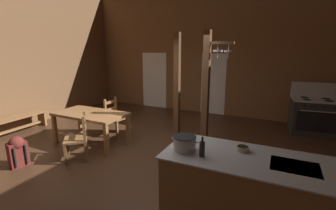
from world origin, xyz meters
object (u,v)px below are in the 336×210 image
Objects in this scene: dining_table at (91,116)px; ladderback_chair_near_window at (115,117)px; mixing_bowl_on_counter at (243,149)px; ladderback_chair_by_post at (78,138)px; kitchen_island at (248,192)px; backpack at (17,151)px; bottle_tall_on_counter at (202,149)px; stove_range at (314,116)px; stockpot_on_counter at (185,143)px; bench_along_left_wall at (17,122)px.

ladderback_chair_near_window is at bearing 80.44° from dining_table.
ladderback_chair_by_post is at bearing 175.54° from mixing_bowl_on_counter.
ladderback_chair_near_window reaches higher than kitchen_island.
ladderback_chair_near_window is 1.59× the size of backpack.
bottle_tall_on_counter is at bearing -24.15° from dining_table.
stove_range is 5.14× the size of bottle_tall_on_counter.
kitchen_island is at bearing -52.60° from mixing_bowl_on_counter.
stockpot_on_counter is 0.76m from mixing_bowl_on_counter.
ladderback_chair_near_window is at bearing 143.40° from stockpot_on_counter.
kitchen_island is at bearing -7.26° from ladderback_chair_by_post.
kitchen_island reaches higher than backpack.
dining_table is 1.80× the size of ladderback_chair_by_post.
kitchen_island is at bearing -104.41° from stove_range.
mixing_bowl_on_counter is (5.90, -0.69, 0.64)m from bench_along_left_wall.
ladderback_chair_near_window is (-4.74, -2.30, -0.03)m from stove_range.
backpack is (-0.56, -2.26, -0.14)m from ladderback_chair_near_window.
backpack is (-5.30, -4.57, -0.17)m from stove_range.
kitchen_island is 5.78× the size of stockpot_on_counter.
bench_along_left_wall is (-7.13, -3.40, -0.17)m from stove_range.
stove_range reaches higher than backpack.
ladderback_chair_by_post reaches higher than dining_table.
dining_table is 0.78m from ladderback_chair_near_window.
stockpot_on_counter is at bearing -12.29° from ladderback_chair_by_post.
stockpot_on_counter reaches higher than backpack.
mixing_bowl_on_counter is at bearing 42.32° from bottle_tall_on_counter.
stockpot_on_counter is (-1.93, -4.39, 0.53)m from stove_range.
dining_table is at bearing 155.85° from bottle_tall_on_counter.
kitchen_island is 3.96m from dining_table.
ladderback_chair_by_post is 3.70× the size of bottle_tall_on_counter.
ladderback_chair_near_window is 0.60× the size of bench_along_left_wall.
ladderback_chair_near_window and ladderback_chair_by_post have the same top height.
bottle_tall_on_counter is (3.64, 0.09, 0.71)m from backpack.
kitchen_island is 2.28× the size of ladderback_chair_by_post.
kitchen_island is 4.21m from backpack.
kitchen_island is 1.64× the size of stove_range.
stove_range is (1.10, 4.27, 0.02)m from kitchen_island.
mixing_bowl_on_counter is (3.63, -1.04, 0.30)m from dining_table.
stove_range is at bearing 40.77° from backpack.
bottle_tall_on_counter is (-0.43, -0.39, 0.07)m from mixing_bowl_on_counter.
stove_range reaches higher than stockpot_on_counter.
dining_table is at bearing -99.56° from ladderback_chair_near_window.
mixing_bowl_on_counter is (3.22, -0.25, 0.50)m from ladderback_chair_by_post.
kitchen_island is 4.41m from stove_range.
bottle_tall_on_counter is (0.27, -0.09, 0.01)m from stockpot_on_counter.
stove_range is 4.81m from bottle_tall_on_counter.
stove_range is at bearing 75.59° from kitchen_island.
bottle_tall_on_counter reaches higher than ladderback_chair_near_window.
ladderback_chair_near_window reaches higher than dining_table.
ladderback_chair_near_window is (0.12, 0.74, -0.20)m from dining_table.
bench_along_left_wall is at bearing 170.70° from ladderback_chair_by_post.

